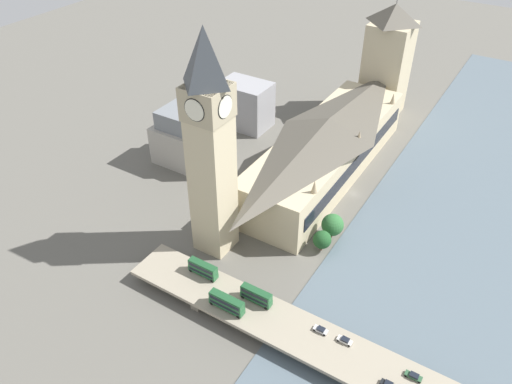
# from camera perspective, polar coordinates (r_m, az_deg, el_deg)

# --- Properties ---
(ground_plane) EXTENTS (600.00, 600.00, 0.00)m
(ground_plane) POSITION_cam_1_polar(r_m,az_deg,el_deg) (205.50, 11.15, -0.24)
(ground_plane) COLOR #605E56
(river_water) EXTENTS (66.29, 360.00, 0.30)m
(river_water) POSITION_cam_1_polar(r_m,az_deg,el_deg) (199.31, 21.54, -3.76)
(river_water) COLOR slate
(river_water) RESTS_ON ground_plane
(parliament_hall) EXTENTS (28.63, 103.50, 26.11)m
(parliament_hall) POSITION_cam_1_polar(r_m,az_deg,el_deg) (209.47, 8.11, 5.20)
(parliament_hall) COLOR #C1B28E
(parliament_hall) RESTS_ON ground_plane
(clock_tower) EXTENTS (12.88, 12.88, 78.32)m
(clock_tower) POSITION_cam_1_polar(r_m,az_deg,el_deg) (154.19, -5.26, 5.54)
(clock_tower) COLOR #C1B28E
(clock_tower) RESTS_ON ground_plane
(victoria_tower) EXTENTS (19.54, 19.54, 58.63)m
(victoria_tower) POSITION_cam_1_polar(r_m,az_deg,el_deg) (258.85, 14.76, 14.27)
(victoria_tower) COLOR #C1B28E
(victoria_tower) RESTS_ON ground_plane
(road_bridge) EXTENTS (164.59, 15.45, 4.67)m
(road_bridge) POSITION_cam_1_polar(r_m,az_deg,el_deg) (144.18, 14.25, -19.61)
(road_bridge) COLOR gray
(road_bridge) RESTS_ON ground_plane
(double_decker_bus_lead) EXTENTS (10.20, 2.57, 4.99)m
(double_decker_bus_lead) POSITION_cam_1_polar(r_m,az_deg,el_deg) (160.62, -6.08, -8.69)
(double_decker_bus_lead) COLOR #235B33
(double_decker_bus_lead) RESTS_ON road_bridge
(double_decker_bus_mid) EXTENTS (11.42, 2.66, 5.07)m
(double_decker_bus_mid) POSITION_cam_1_polar(r_m,az_deg,el_deg) (150.54, -3.37, -12.48)
(double_decker_bus_mid) COLOR #235B33
(double_decker_bus_mid) RESTS_ON road_bridge
(double_decker_bus_rear) EXTENTS (10.11, 2.48, 4.96)m
(double_decker_bus_rear) POSITION_cam_1_polar(r_m,az_deg,el_deg) (152.19, 0.03, -11.72)
(double_decker_bus_rear) COLOR #235B33
(double_decker_bus_rear) RESTS_ON road_bridge
(car_northbound_lead) EXTENTS (4.12, 1.85, 1.36)m
(car_northbound_lead) POSITION_cam_1_polar(r_m,az_deg,el_deg) (147.88, 7.40, -15.35)
(car_northbound_lead) COLOR silver
(car_northbound_lead) RESTS_ON road_bridge
(car_northbound_tail) EXTENTS (3.92, 1.79, 1.42)m
(car_northbound_tail) POSITION_cam_1_polar(r_m,az_deg,el_deg) (141.01, 14.86, -20.49)
(car_northbound_tail) COLOR black
(car_northbound_tail) RESTS_ON road_bridge
(car_southbound_lead) EXTENTS (4.28, 1.85, 1.42)m
(car_southbound_lead) POSITION_cam_1_polar(r_m,az_deg,el_deg) (146.65, 10.12, -16.34)
(car_southbound_lead) COLOR silver
(car_southbound_lead) RESTS_ON road_bridge
(car_southbound_mid) EXTENTS (4.48, 1.78, 1.38)m
(car_southbound_mid) POSITION_cam_1_polar(r_m,az_deg,el_deg) (144.19, 17.57, -19.41)
(car_southbound_mid) COLOR #2D5638
(car_southbound_mid) RESTS_ON road_bridge
(city_block_west) EXTENTS (23.85, 16.73, 22.21)m
(city_block_west) POSITION_cam_1_polar(r_m,az_deg,el_deg) (244.53, -1.22, 9.95)
(city_block_west) COLOR #939399
(city_block_west) RESTS_ON ground_plane
(city_block_center) EXTENTS (26.59, 19.48, 16.86)m
(city_block_center) POSITION_cam_1_polar(r_m,az_deg,el_deg) (219.15, -7.84, 5.37)
(city_block_center) COLOR #A39E93
(city_block_center) RESTS_ON ground_plane
(city_block_east) EXTENTS (22.04, 15.44, 24.65)m
(city_block_east) POSITION_cam_1_polar(r_m,az_deg,el_deg) (216.72, -7.84, 6.19)
(city_block_east) COLOR slate
(city_block_east) RESTS_ON ground_plane
(tree_embankment_near) EXTENTS (6.50, 6.50, 8.14)m
(tree_embankment_near) POSITION_cam_1_polar(r_m,az_deg,el_deg) (174.81, 7.57, -5.42)
(tree_embankment_near) COLOR brown
(tree_embankment_near) RESTS_ON ground_plane
(tree_embankment_mid) EXTENTS (8.02, 8.02, 9.90)m
(tree_embankment_mid) POSITION_cam_1_polar(r_m,az_deg,el_deg) (179.75, 8.74, -3.73)
(tree_embankment_mid) COLOR brown
(tree_embankment_mid) RESTS_ON ground_plane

